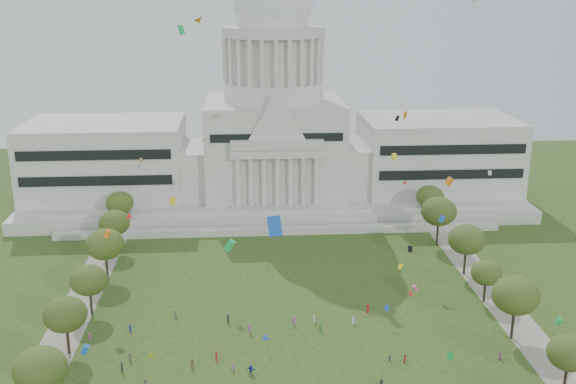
{
  "coord_description": "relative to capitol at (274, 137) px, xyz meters",
  "views": [
    {
      "loc": [
        -9.92,
        -102.87,
        68.8
      ],
      "look_at": [
        0.0,
        45.0,
        24.0
      ],
      "focal_mm": 42.0,
      "sensor_mm": 36.0,
      "label": 1
    }
  ],
  "objects": [
    {
      "name": "path_right",
      "position": [
        48.0,
        -83.59,
        -22.28
      ],
      "size": [
        8.0,
        160.0,
        0.04
      ],
      "primitive_type": "cube",
      "color": "gray",
      "rests_on": "ground"
    },
    {
      "name": "row_tree_r_2",
      "position": [
        44.17,
        -96.15,
        -12.64
      ],
      "size": [
        9.55,
        9.55,
        13.58
      ],
      "color": "black",
      "rests_on": "ground"
    },
    {
      "name": "row_tree_l_6",
      "position": [
        -46.87,
        -24.45,
        -14.02
      ],
      "size": [
        8.19,
        8.19,
        11.64
      ],
      "color": "black",
      "rests_on": "ground"
    },
    {
      "name": "row_tree_r_3",
      "position": [
        44.4,
        -79.1,
        -15.21
      ],
      "size": [
        7.01,
        7.01,
        9.98
      ],
      "color": "black",
      "rests_on": "ground"
    },
    {
      "name": "person_2",
      "position": [
        20.19,
        -103.99,
        -21.48
      ],
      "size": [
        0.88,
        0.92,
        1.63
      ],
      "primitive_type": "imported",
      "rotation": [
        0.0,
        0.0,
        0.89
      ],
      "color": "#B21E1E",
      "rests_on": "ground"
    },
    {
      "name": "capitol",
      "position": [
        0.0,
        0.0,
        0.0
      ],
      "size": [
        160.0,
        64.5,
        91.3
      ],
      "color": "#B9B7AE",
      "rests_on": "ground"
    },
    {
      "name": "row_tree_l_1",
      "position": [
        -44.07,
        -116.55,
        -13.34
      ],
      "size": [
        8.86,
        8.86,
        12.59
      ],
      "color": "black",
      "rests_on": "ground"
    },
    {
      "name": "row_tree_r_1",
      "position": [
        46.22,
        -115.34,
        -14.64
      ],
      "size": [
        7.58,
        7.58,
        10.78
      ],
      "color": "black",
      "rests_on": "ground"
    },
    {
      "name": "person_5",
      "position": [
        -9.44,
        -106.11,
        -21.34
      ],
      "size": [
        1.91,
        1.39,
        1.92
      ],
      "primitive_type": "imported",
      "rotation": [
        0.0,
        0.0,
        2.71
      ],
      "color": "navy",
      "rests_on": "ground"
    },
    {
      "name": "row_tree_l_3",
      "position": [
        -44.09,
        -79.67,
        -14.09
      ],
      "size": [
        8.12,
        8.12,
        11.55
      ],
      "color": "black",
      "rests_on": "ground"
    },
    {
      "name": "path_left",
      "position": [
        -48.0,
        -83.59,
        -22.28
      ],
      "size": [
        8.0,
        160.0,
        0.04
      ],
      "primitive_type": "cube",
      "color": "gray",
      "rests_on": "ground"
    },
    {
      "name": "row_tree_l_4",
      "position": [
        -44.08,
        -61.17,
        -12.9
      ],
      "size": [
        9.29,
        9.29,
        13.21
      ],
      "color": "black",
      "rests_on": "ground"
    },
    {
      "name": "person_8",
      "position": [
        -20.56,
        -103.06,
        -21.39
      ],
      "size": [
        0.92,
        0.62,
        1.81
      ],
      "primitive_type": "imported",
      "rotation": [
        0.0,
        0.0,
        3.06
      ],
      "color": "olive",
      "rests_on": "ground"
    },
    {
      "name": "row_tree_r_6",
      "position": [
        45.96,
        -25.46,
        -13.79
      ],
      "size": [
        8.42,
        8.42,
        11.97
      ],
      "color": "black",
      "rests_on": "ground"
    },
    {
      "name": "person_0",
      "position": [
        38.73,
        -104.11,
        -21.46
      ],
      "size": [
        0.96,
        0.96,
        1.68
      ],
      "primitive_type": "imported",
      "rotation": [
        0.0,
        0.0,
        5.51
      ],
      "color": "#994C8C",
      "rests_on": "ground"
    },
    {
      "name": "row_tree_l_2",
      "position": [
        -45.04,
        -96.29,
        -13.79
      ],
      "size": [
        8.42,
        8.42,
        11.97
      ],
      "color": "black",
      "rests_on": "ground"
    },
    {
      "name": "person_10",
      "position": [
        17.33,
        -103.34,
        -21.61
      ],
      "size": [
        0.49,
        0.83,
        1.38
      ],
      "primitive_type": "imported",
      "rotation": [
        0.0,
        0.0,
        1.51
      ],
      "color": "navy",
      "rests_on": "ground"
    },
    {
      "name": "kite_swarm",
      "position": [
        2.42,
        -102.0,
        7.38
      ],
      "size": [
        89.87,
        95.64,
        65.69
      ],
      "color": "white",
      "rests_on": "ground"
    },
    {
      "name": "distant_crowd",
      "position": [
        -13.73,
        -100.02,
        -21.41
      ],
      "size": [
        59.24,
        37.97,
        1.95
      ],
      "color": "silver",
      "rests_on": "ground"
    },
    {
      "name": "row_tree_r_5",
      "position": [
        43.49,
        -43.4,
        -12.37
      ],
      "size": [
        9.82,
        9.82,
        13.96
      ],
      "color": "black",
      "rests_on": "ground"
    },
    {
      "name": "row_tree_l_5",
      "position": [
        -45.22,
        -42.58,
        -13.88
      ],
      "size": [
        8.33,
        8.33,
        11.85
      ],
      "color": "black",
      "rests_on": "ground"
    },
    {
      "name": "row_tree_r_4",
      "position": [
        44.76,
        -63.55,
        -13.01
      ],
      "size": [
        9.19,
        9.19,
        13.06
      ],
      "color": "black",
      "rests_on": "ground"
    }
  ]
}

